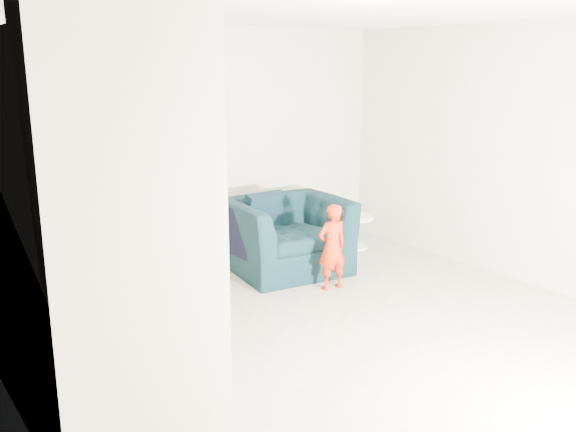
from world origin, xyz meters
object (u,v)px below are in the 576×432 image
object	(u,v)px
armchair	(287,235)
staircase	(85,265)
side_table	(356,226)
toddler	(332,247)

from	to	relation	value
armchair	staircase	world-z (taller)	staircase
side_table	armchair	bearing A→B (deg)	-170.99
toddler	staircase	bearing A→B (deg)	19.97
armchair	staircase	size ratio (longest dim) A/B	0.35
armchair	side_table	world-z (taller)	armchair
side_table	staircase	size ratio (longest dim) A/B	0.12
armchair	toddler	xyz separation A→B (m)	(0.03, -0.76, 0.04)
toddler	side_table	world-z (taller)	toddler
side_table	staircase	bearing A→B (deg)	-157.90
armchair	side_table	xyz separation A→B (m)	(1.23, 0.19, -0.12)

